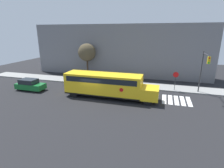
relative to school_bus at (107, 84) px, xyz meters
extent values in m
plane|color=black|center=(-1.59, -0.57, -1.71)|extent=(60.00, 60.00, 0.00)
cube|color=gray|center=(-1.59, 5.93, -1.64)|extent=(44.00, 3.00, 0.15)
cube|color=slate|center=(-1.59, 12.43, 2.87)|extent=(32.00, 4.00, 9.16)
cube|color=white|center=(6.90, 1.43, -1.71)|extent=(0.50, 3.20, 0.01)
cube|color=white|center=(7.60, 1.43, -1.71)|extent=(0.50, 3.20, 0.01)
cube|color=white|center=(8.30, 1.43, -1.71)|extent=(0.50, 3.20, 0.01)
cube|color=white|center=(9.00, 1.43, -1.71)|extent=(0.50, 3.20, 0.01)
cube|color=white|center=(9.70, 1.43, -1.71)|extent=(0.50, 3.20, 0.01)
cube|color=yellow|center=(-0.44, 0.00, 0.00)|extent=(9.42, 2.50, 2.52)
cube|color=yellow|center=(5.24, 0.00, -0.61)|extent=(1.95, 2.50, 1.31)
cube|color=black|center=(-0.44, 0.00, -1.18)|extent=(9.42, 2.54, 0.16)
cube|color=black|center=(-0.44, 0.00, 0.71)|extent=(8.66, 2.53, 0.64)
cylinder|color=red|center=(2.14, -1.29, -0.13)|extent=(0.44, 0.02, 0.44)
cylinder|color=black|center=(5.14, 1.08, -1.21)|extent=(1.00, 0.30, 1.00)
cylinder|color=black|center=(5.14, -1.08, -1.21)|extent=(1.00, 0.30, 1.00)
cylinder|color=black|center=(-3.95, 1.08, -1.21)|extent=(1.00, 0.30, 1.00)
cylinder|color=black|center=(-3.95, -1.08, -1.21)|extent=(1.00, 0.30, 1.00)
cube|color=#196B2D|center=(-11.07, -0.31, -1.12)|extent=(4.01, 1.71, 0.74)
cube|color=#1E2328|center=(-11.31, -0.31, -0.45)|extent=(2.24, 1.58, 0.62)
cylinder|color=black|center=(-9.75, 0.42, -1.39)|extent=(0.64, 0.22, 0.64)
cylinder|color=black|center=(-9.75, -1.05, -1.39)|extent=(0.64, 0.22, 0.64)
cylinder|color=black|center=(-12.40, 0.42, -1.39)|extent=(0.64, 0.22, 0.64)
cylinder|color=black|center=(-12.40, -1.05, -1.39)|extent=(0.64, 0.22, 0.64)
cylinder|color=#38383A|center=(8.19, 4.94, -0.53)|extent=(0.07, 0.07, 2.36)
cylinder|color=red|center=(8.19, 4.89, 0.62)|extent=(0.73, 0.03, 0.73)
cylinder|color=#38383A|center=(11.23, 5.15, 1.06)|extent=(0.16, 0.16, 5.54)
cylinder|color=#38383A|center=(11.23, 3.53, 3.57)|extent=(0.10, 3.24, 0.10)
cube|color=yellow|center=(11.23, 2.02, 3.12)|extent=(0.28, 0.28, 0.80)
cylinder|color=red|center=(11.23, 1.87, 3.38)|extent=(0.18, 0.02, 0.18)
cylinder|color=#EAB214|center=(11.23, 1.87, 3.12)|extent=(0.18, 0.02, 0.18)
cylinder|color=green|center=(11.23, 1.87, 2.86)|extent=(0.18, 0.02, 0.18)
cylinder|color=#423323|center=(-6.68, 9.29, 0.00)|extent=(0.30, 0.30, 3.42)
sphere|color=#4C422D|center=(-6.68, 9.29, 2.65)|extent=(3.13, 3.13, 3.13)
camera|label=1|loc=(6.38, -19.39, 6.13)|focal=28.00mm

